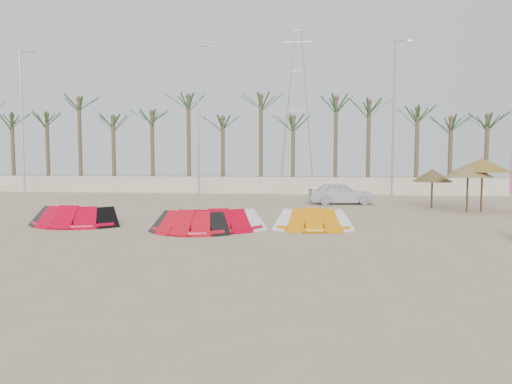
# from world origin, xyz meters

# --- Properties ---
(ground) EXTENTS (120.00, 120.00, 0.00)m
(ground) POSITION_xyz_m (0.00, 0.00, 0.00)
(ground) COLOR tan
(ground) RESTS_ON ground
(boundary_wall) EXTENTS (60.00, 0.30, 1.30)m
(boundary_wall) POSITION_xyz_m (0.00, 22.00, 0.65)
(boundary_wall) COLOR beige
(boundary_wall) RESTS_ON ground
(palm_line) EXTENTS (52.00, 4.00, 7.70)m
(palm_line) POSITION_xyz_m (0.67, 23.50, 6.44)
(palm_line) COLOR brown
(palm_line) RESTS_ON ground
(lamp_a) EXTENTS (1.25, 0.14, 11.00)m
(lamp_a) POSITION_xyz_m (-19.96, 20.00, 5.77)
(lamp_a) COLOR #A5A8AD
(lamp_a) RESTS_ON ground
(lamp_b) EXTENTS (1.25, 0.14, 11.00)m
(lamp_b) POSITION_xyz_m (-5.96, 20.00, 5.77)
(lamp_b) COLOR #A5A8AD
(lamp_b) RESTS_ON ground
(lamp_c) EXTENTS (1.25, 0.14, 11.00)m
(lamp_c) POSITION_xyz_m (8.04, 20.00, 5.77)
(lamp_c) COLOR #A5A8AD
(lamp_c) RESTS_ON ground
(pylon) EXTENTS (3.00, 3.00, 14.00)m
(pylon) POSITION_xyz_m (1.00, 28.00, 0.00)
(pylon) COLOR #A5A8AD
(pylon) RESTS_ON ground
(kite_red_left) EXTENTS (3.64, 1.58, 0.90)m
(kite_red_left) POSITION_xyz_m (-7.17, 4.29, 0.42)
(kite_red_left) COLOR #C5001F
(kite_red_left) RESTS_ON ground
(kite_red_mid) EXTENTS (3.19, 1.90, 0.90)m
(kite_red_mid) POSITION_xyz_m (-2.10, 3.15, 0.42)
(kite_red_mid) COLOR red
(kite_red_mid) RESTS_ON ground
(kite_red_right) EXTENTS (3.75, 2.30, 0.90)m
(kite_red_right) POSITION_xyz_m (-1.14, 3.85, 0.42)
(kite_red_right) COLOR #C10018
(kite_red_right) RESTS_ON ground
(kite_orange) EXTENTS (2.98, 1.63, 0.90)m
(kite_orange) POSITION_xyz_m (2.43, 4.40, 0.42)
(kite_orange) COLOR orange
(kite_orange) RESTS_ON ground
(parasol_left) EXTENTS (2.14, 2.14, 2.15)m
(parasol_left) POSITION_xyz_m (8.93, 12.84, 1.80)
(parasol_left) COLOR #4C331E
(parasol_left) RESTS_ON ground
(parasol_mid) EXTENTS (2.39, 2.39, 2.48)m
(parasol_mid) POSITION_xyz_m (10.22, 11.06, 2.13)
(parasol_mid) COLOR #4C331E
(parasol_mid) RESTS_ON ground
(parasol_right) EXTENTS (2.74, 2.74, 2.74)m
(parasol_right) POSITION_xyz_m (11.03, 11.41, 2.38)
(parasol_right) COLOR #4C331E
(parasol_right) RESTS_ON ground
(car) EXTENTS (4.05, 2.11, 1.32)m
(car) POSITION_xyz_m (4.08, 14.39, 0.66)
(car) COLOR white
(car) RESTS_ON ground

